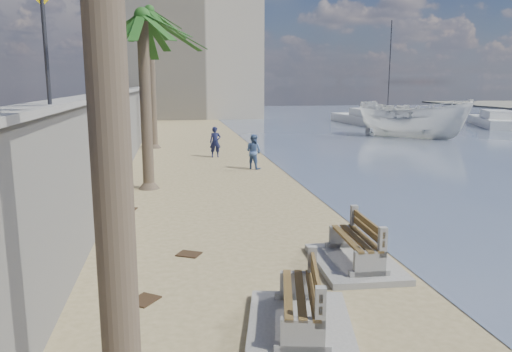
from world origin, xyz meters
TOP-DOWN VIEW (x-y plane):
  - ground_plane at (0.00, 0.00)m, footprint 140.00×140.00m
  - seawall at (-5.20, 20.00)m, footprint 0.45×70.00m
  - wall_cap at (-5.20, 20.00)m, footprint 0.80×70.00m
  - end_building at (-2.00, 52.00)m, footprint 18.00×12.00m
  - bench_near at (-1.00, -0.23)m, footprint 2.15×2.75m
  - bench_far at (0.92, 2.36)m, footprint 1.79×2.55m
  - palm_mid at (-3.88, 11.40)m, footprint 5.00×5.00m
  - palm_back at (-4.05, 23.49)m, footprint 5.00×5.00m
  - pedestrian_sign at (-5.00, 1.50)m, footprint 0.78×0.07m
  - streetlight at (-5.10, 12.00)m, footprint 0.28×0.28m
  - person_a at (-0.68, 19.04)m, footprint 0.68×0.47m
  - person_b at (0.75, 15.07)m, footprint 1.09×1.08m
  - boat_cruiser at (14.22, 26.19)m, footprint 4.53×4.54m
  - yacht_near at (26.13, 33.98)m, footprint 5.97×9.86m
  - yacht_far at (15.27, 38.58)m, footprint 3.16×9.67m
  - sailboat_west at (22.49, 48.79)m, footprint 6.10×5.49m
  - debris_b at (-3.57, 1.32)m, footprint 0.66×0.68m
  - debris_c at (-4.44, 8.16)m, footprint 0.67×0.76m
  - debris_d at (-2.66, 3.71)m, footprint 0.65×0.60m

SIDE VIEW (x-z plane):
  - ground_plane at x=0.00m, z-range 0.00..0.00m
  - debris_b at x=-3.57m, z-range 0.00..0.03m
  - debris_c at x=-4.44m, z-range 0.00..0.03m
  - debris_d at x=-2.66m, z-range 0.00..0.03m
  - yacht_near at x=26.13m, z-range -0.40..1.10m
  - yacht_far at x=15.27m, z-range -0.40..1.10m
  - sailboat_west at x=22.49m, z-range -5.20..5.91m
  - bench_near at x=-1.00m, z-range -0.06..0.96m
  - bench_far at x=0.92m, z-range -0.07..0.97m
  - person_b at x=0.75m, z-range 0.00..1.80m
  - person_a at x=-0.68m, z-range 0.00..1.88m
  - boat_cruiser at x=14.22m, z-range -0.40..3.32m
  - seawall at x=-5.20m, z-range 0.00..3.50m
  - wall_cap at x=-5.20m, z-range 3.49..3.61m
  - pedestrian_sign at x=-5.00m, z-range 3.95..6.35m
  - palm_mid at x=-3.88m, z-range 2.63..9.86m
  - streetlight at x=-5.10m, z-range 4.08..9.21m
  - end_building at x=-2.00m, z-range 0.00..14.00m
  - palm_back at x=-4.05m, z-range 3.47..12.49m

